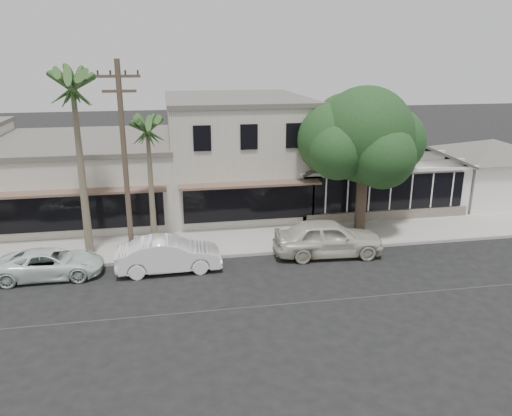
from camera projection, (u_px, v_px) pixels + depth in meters
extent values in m
plane|color=black|center=(360.00, 298.00, 19.63)|extent=(140.00, 140.00, 0.00)
cube|color=#9E9991|center=(155.00, 247.00, 24.59)|extent=(90.00, 3.50, 0.15)
cube|color=white|center=(362.00, 179.00, 31.78)|extent=(10.00, 8.00, 3.00)
cube|color=black|center=(390.00, 192.00, 27.89)|extent=(8.80, 0.10, 2.00)
cube|color=#60564C|center=(388.00, 216.00, 28.32)|extent=(9.60, 0.18, 0.70)
cube|color=white|center=(488.00, 178.00, 32.23)|extent=(6.00, 6.00, 3.00)
cube|color=beige|center=(236.00, 154.00, 30.84)|extent=(8.00, 10.00, 6.50)
cube|color=#B7B0A4|center=(86.00, 178.00, 29.65)|extent=(10.00, 10.00, 4.20)
cylinder|color=brown|center=(125.00, 167.00, 21.65)|extent=(0.24, 0.24, 9.00)
cube|color=brown|center=(118.00, 76.00, 20.52)|extent=(1.80, 0.12, 0.12)
cube|color=brown|center=(119.00, 91.00, 20.70)|extent=(1.40, 0.12, 0.12)
imported|color=beige|center=(328.00, 238.00, 23.54)|extent=(5.25, 2.40, 1.75)
imported|color=white|center=(169.00, 255.00, 21.88)|extent=(4.60, 1.69, 1.50)
imported|color=silver|center=(51.00, 263.00, 21.34)|extent=(4.38, 2.03, 1.22)
cylinder|color=brown|center=(361.00, 204.00, 26.55)|extent=(0.57, 0.57, 3.04)
sphere|color=#153415|center=(365.00, 135.00, 25.44)|extent=(4.94, 4.94, 4.94)
sphere|color=#153415|center=(391.00, 141.00, 26.41)|extent=(3.61, 3.61, 3.61)
sphere|color=#153415|center=(334.00, 140.00, 25.63)|extent=(3.80, 3.80, 3.80)
sphere|color=#153415|center=(383.00, 156.00, 24.42)|extent=(3.23, 3.23, 3.23)
sphere|color=#153415|center=(345.00, 125.00, 26.69)|extent=(3.42, 3.42, 3.42)
sphere|color=#153415|center=(377.00, 118.00, 26.69)|extent=(3.04, 3.04, 3.04)
sphere|color=#153415|center=(338.00, 151.00, 24.64)|extent=(2.85, 2.85, 2.85)
cone|color=#726651|center=(152.00, 195.00, 23.38)|extent=(0.32, 0.32, 5.73)
cone|color=#726651|center=(82.00, 179.00, 22.40)|extent=(0.40, 0.40, 7.63)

